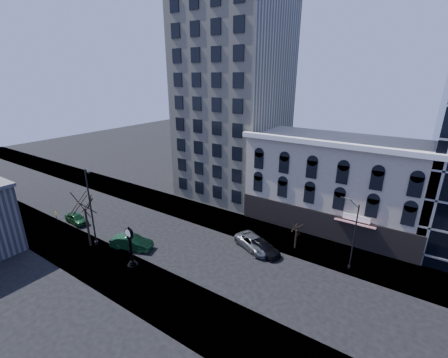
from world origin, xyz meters
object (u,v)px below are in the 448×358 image
Objects in this scene: car_near_b at (132,242)px; warning_sign at (56,216)px; street_clock at (131,249)px; car_near_a at (77,218)px; street_lamp_near at (89,187)px.

warning_sign is at bearing 79.15° from car_near_b.
car_near_b is at bearing 20.63° from warning_sign.
warning_sign is at bearing -179.30° from street_clock.
street_clock is 0.96× the size of car_near_b.
warning_sign is 2.56m from car_near_a.
street_lamp_near is 4.64× the size of warning_sign.
street_clock is 4.28m from car_near_b.
street_clock is at bearing 9.97° from warning_sign.
car_near_b is at bearing 143.85° from street_clock.
street_lamp_near is 8.08m from car_near_b.
car_near_a is at bearing 70.15° from car_near_b.
street_clock is 15.04m from car_near_a.
car_near_a is 0.83× the size of car_near_b.
street_lamp_near is 2.03× the size of car_near_b.
street_clock reaches higher than car_near_a.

